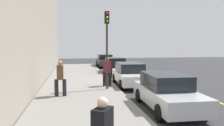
{
  "coord_description": "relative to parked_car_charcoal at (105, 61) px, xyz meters",
  "views": [
    {
      "loc": [
        16.48,
        -3.69,
        2.8
      ],
      "look_at": [
        -1.28,
        -0.65,
        1.29
      ],
      "focal_mm": 36.8,
      "sensor_mm": 36.0,
      "label": 1
    }
  ],
  "objects": [
    {
      "name": "pedestrian_brown_coat",
      "position": [
        16.01,
        -4.5,
        0.36
      ],
      "size": [
        0.49,
        0.6,
        1.82
      ],
      "color": "black",
      "rests_on": "sidewalk"
    },
    {
      "name": "sidewalk",
      "position": [
        11.32,
        -3.47,
        -0.68
      ],
      "size": [
        28.0,
        4.6,
        0.15
      ],
      "primitive_type": "cube",
      "color": "gray",
      "rests_on": "ground"
    },
    {
      "name": "traffic_light_pole",
      "position": [
        14.58,
        -1.9,
        2.43
      ],
      "size": [
        0.35,
        0.26,
        4.52
      ],
      "color": "#2D2D19",
      "rests_on": "sidewalk"
    },
    {
      "name": "parked_car_charcoal",
      "position": [
        0.0,
        0.0,
        0.0
      ],
      "size": [
        4.66,
        1.94,
        1.51
      ],
      "color": "black",
      "rests_on": "ground"
    },
    {
      "name": "lane_stripe_centre",
      "position": [
        11.32,
        3.03,
        -0.75
      ],
      "size": [
        28.0,
        0.14,
        0.01
      ],
      "primitive_type": "cube",
      "color": "gold",
      "rests_on": "ground"
    },
    {
      "name": "ground_plane",
      "position": [
        11.32,
        -0.17,
        -0.76
      ],
      "size": [
        56.0,
        56.0,
        0.0
      ],
      "primitive_type": "plane",
      "color": "#333335"
    },
    {
      "name": "pedestrian_burgundy_coat",
      "position": [
        13.58,
        -1.74,
        0.35
      ],
      "size": [
        0.56,
        0.57,
        1.8
      ],
      "color": "black",
      "rests_on": "sidewalk"
    },
    {
      "name": "parked_car_silver",
      "position": [
        18.66,
        0.08,
        -0.0
      ],
      "size": [
        4.62,
        1.98,
        1.51
      ],
      "color": "black",
      "rests_on": "ground"
    },
    {
      "name": "parked_car_black",
      "position": [
        6.79,
        0.05,
        -0.0
      ],
      "size": [
        4.35,
        1.98,
        1.51
      ],
      "color": "black",
      "rests_on": "ground"
    },
    {
      "name": "parked_car_white",
      "position": [
        12.88,
        -0.07,
        -0.0
      ],
      "size": [
        4.62,
        2.0,
        1.51
      ],
      "color": "black",
      "rests_on": "ground"
    }
  ]
}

